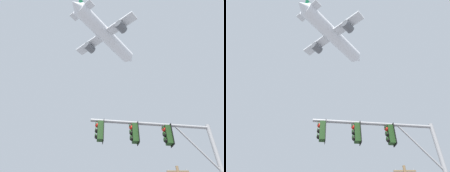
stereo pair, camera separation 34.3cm
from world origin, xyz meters
The scene contains 2 objects.
signal_pole_near centered at (3.24, 5.84, 4.98)m, with size 5.86×0.96×6.44m.
airplane centered at (-0.49, 27.67, 41.81)m, with size 16.21×18.99×6.07m.
Camera 1 is at (0.64, -3.06, 1.51)m, focal length 33.09 mm.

